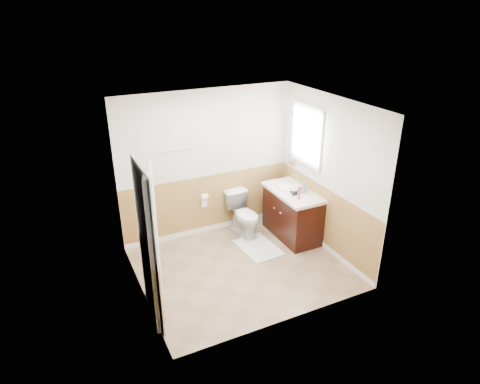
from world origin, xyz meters
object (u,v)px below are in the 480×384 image
vanity_cabinet (292,215)px  soap_dispenser (304,187)px  lotion_bottle (299,193)px  bath_mat (258,247)px  toilet (244,215)px

vanity_cabinet → soap_dispenser: size_ratio=5.77×
vanity_cabinet → lotion_bottle: (-0.10, -0.31, 0.56)m
bath_mat → soap_dispenser: soap_dispenser is taller
toilet → lotion_bottle: bearing=-53.3°
vanity_cabinet → soap_dispenser: (0.12, -0.12, 0.55)m
bath_mat → soap_dispenser: bearing=0.1°
lotion_bottle → soap_dispenser: (0.22, 0.19, -0.01)m
soap_dispenser → toilet: bearing=147.8°
lotion_bottle → soap_dispenser: 0.29m
vanity_cabinet → lotion_bottle: size_ratio=5.00×
toilet → bath_mat: size_ratio=0.93×
bath_mat → lotion_bottle: lotion_bottle is taller
toilet → soap_dispenser: soap_dispenser is taller
lotion_bottle → soap_dispenser: size_ratio=1.15×
toilet → vanity_cabinet: size_ratio=0.68×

